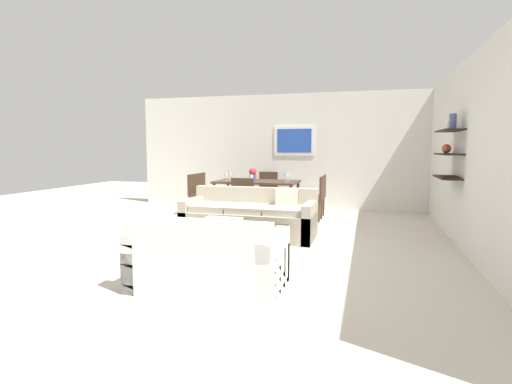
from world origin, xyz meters
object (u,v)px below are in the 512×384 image
(sofa_beige, at_px, (250,219))
(wine_glass_left_far, at_px, (230,174))
(coffee_table, at_px, (235,242))
(dining_chair_head, at_px, (267,188))
(wine_glass_right_far, at_px, (288,175))
(dining_chair_foot, at_px, (244,197))
(dining_chair_right_near, at_px, (316,195))
(dining_chair_right_far, at_px, (318,193))
(dining_chair_left_far, at_px, (206,190))
(candle_jar, at_px, (251,226))
(wine_glass_right_near, at_px, (286,176))
(dining_table, at_px, (257,184))
(wine_glass_left_near, at_px, (226,175))
(centerpiece_vase, at_px, (253,174))
(loveseat_white, at_px, (209,260))
(wine_glass_foot, at_px, (251,177))
(decorative_bowl, at_px, (230,224))
(dining_chair_left_near, at_px, (198,192))

(sofa_beige, bearing_deg, wine_glass_left_far, 117.66)
(sofa_beige, distance_m, wine_glass_left_far, 2.39)
(sofa_beige, bearing_deg, coffee_table, -82.86)
(dining_chair_head, distance_m, wine_glass_right_far, 1.08)
(dining_chair_foot, xyz_separation_m, dining_chair_right_near, (1.27, 0.68, 0.00))
(coffee_table, bearing_deg, dining_chair_foot, 104.38)
(dining_chair_head, distance_m, dining_chair_right_far, 1.44)
(coffee_table, relative_size, dining_chair_left_far, 1.42)
(dining_chair_left_far, distance_m, wine_glass_right_far, 1.96)
(candle_jar, bearing_deg, wine_glass_right_near, 92.67)
(candle_jar, distance_m, dining_chair_right_far, 3.41)
(wine_glass_left_far, bearing_deg, wine_glass_right_near, -10.52)
(dining_table, xyz_separation_m, wine_glass_right_far, (0.65, 0.12, 0.19))
(coffee_table, xyz_separation_m, dining_table, (-0.58, 3.15, 0.49))
(wine_glass_left_near, bearing_deg, centerpiece_vase, 13.96)
(sofa_beige, distance_m, wine_glass_right_near, 1.92)
(coffee_table, height_order, candle_jar, candle_jar)
(dining_chair_left_far, distance_m, centerpiece_vase, 1.25)
(loveseat_white, bearing_deg, wine_glass_right_near, 90.65)
(coffee_table, bearing_deg, wine_glass_foot, 101.99)
(sofa_beige, relative_size, dining_chair_left_far, 2.41)
(sofa_beige, distance_m, loveseat_white, 2.45)
(decorative_bowl, height_order, wine_glass_foot, wine_glass_foot)
(dining_table, distance_m, dining_chair_left_far, 1.30)
(dining_chair_left_near, distance_m, centerpiece_vase, 1.26)
(decorative_bowl, bearing_deg, dining_chair_right_far, 76.92)
(dining_chair_right_far, xyz_separation_m, wine_glass_right_near, (-0.62, -0.34, 0.37))
(loveseat_white, xyz_separation_m, wine_glass_right_near, (-0.05, 4.25, 0.58))
(coffee_table, distance_m, candle_jar, 0.32)
(wine_glass_right_near, xyz_separation_m, centerpiece_vase, (-0.75, 0.14, 0.02))
(dining_chair_foot, xyz_separation_m, centerpiece_vase, (-0.10, 0.91, 0.38))
(dining_chair_right_far, bearing_deg, wine_glass_foot, -152.97)
(decorative_bowl, distance_m, dining_chair_foot, 2.29)
(dining_chair_left_far, xyz_separation_m, wine_glass_right_far, (1.92, -0.10, 0.37))
(candle_jar, relative_size, dining_chair_left_near, 0.10)
(decorative_bowl, xyz_separation_m, dining_chair_left_near, (-1.76, 2.91, 0.08))
(loveseat_white, distance_m, wine_glass_foot, 4.04)
(coffee_table, height_order, dining_chair_head, dining_chair_head)
(sofa_beige, bearing_deg, wine_glass_right_near, 82.88)
(decorative_bowl, xyz_separation_m, wine_glass_right_near, (0.16, 3.01, 0.45))
(dining_table, height_order, dining_chair_left_near, dining_chair_left_near)
(wine_glass_foot, relative_size, wine_glass_right_near, 0.90)
(dining_chair_foot, relative_size, dining_chair_left_near, 1.00)
(dining_chair_right_far, bearing_deg, candle_jar, -98.06)
(decorative_bowl, bearing_deg, wine_glass_foot, 100.35)
(sofa_beige, bearing_deg, dining_chair_foot, 112.27)
(wine_glass_foot, relative_size, wine_glass_right_far, 0.97)
(loveseat_white, relative_size, centerpiece_vase, 5.59)
(candle_jar, bearing_deg, dining_chair_right_far, 81.94)
(dining_chair_left_far, xyz_separation_m, dining_chair_foot, (1.27, -1.12, 0.00))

